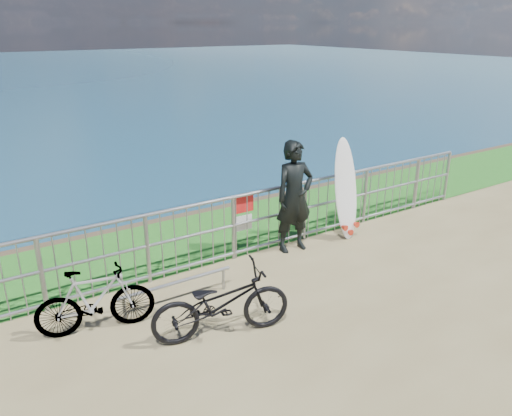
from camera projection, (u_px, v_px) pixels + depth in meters
grass_strip at (227, 230)px, 9.57m from camera, size 120.00×120.00×0.00m
railing at (259, 221)px, 8.52m from camera, size 10.06×0.10×1.13m
surfer at (294, 197)px, 8.48m from camera, size 0.74×0.51×1.95m
surfboard at (346, 193)px, 9.05m from camera, size 0.51×0.46×1.86m
bicycle_near at (221, 303)px, 6.23m from camera, size 1.87×1.04×0.93m
bicycle_far at (95, 300)px, 6.33m from camera, size 1.55×0.74×0.89m
bike_rack at (176, 285)px, 7.00m from camera, size 1.71×0.05×0.36m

